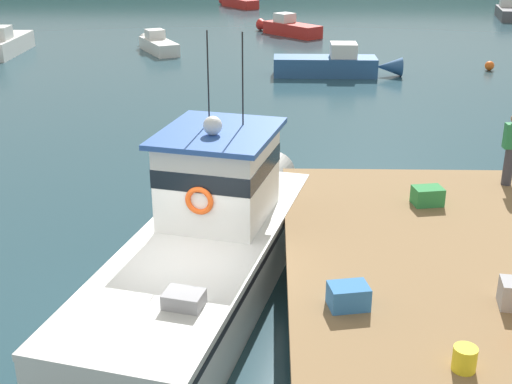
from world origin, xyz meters
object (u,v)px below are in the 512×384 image
at_px(main_fishing_boat, 210,238).
at_px(bait_bucket, 465,359).
at_px(crate_single_by_cleat, 348,296).
at_px(moored_boat_outer_mooring, 288,28).
at_px(moored_boat_mid_harbor, 507,12).
at_px(deckhand_by_the_boat, 511,148).
at_px(moored_boat_far_left, 238,2).
at_px(crate_stack_mid_dock, 428,196).
at_px(moored_boat_off_the_point, 334,64).
at_px(mooring_buoy_outer, 489,66).
at_px(moored_boat_far_right, 157,44).
at_px(moored_boat_near_channel, 2,45).

distance_m(main_fishing_boat, bait_bucket, 5.69).
height_order(crate_single_by_cleat, moored_boat_outer_mooring, crate_single_by_cleat).
height_order(bait_bucket, moored_boat_outer_mooring, bait_bucket).
relative_size(moored_boat_outer_mooring, moored_boat_mid_harbor, 0.82).
relative_size(main_fishing_boat, crate_single_by_cleat, 16.58).
bearing_deg(deckhand_by_the_boat, moored_boat_far_left, 100.56).
bearing_deg(moored_boat_far_left, crate_single_by_cleat, -85.23).
xyz_separation_m(main_fishing_boat, deckhand_by_the_boat, (6.47, 2.55, 1.05)).
distance_m(crate_stack_mid_dock, moored_boat_off_the_point, 18.30).
relative_size(main_fishing_boat, moored_boat_off_the_point, 1.67).
relative_size(crate_stack_mid_dock, mooring_buoy_outer, 1.34).
bearing_deg(moored_boat_outer_mooring, crate_single_by_cleat, -89.69).
relative_size(deckhand_by_the_boat, moored_boat_far_right, 0.36).
bearing_deg(bait_bucket, crate_single_by_cleat, 131.73).
relative_size(bait_bucket, deckhand_by_the_boat, 0.21).
bearing_deg(moored_boat_mid_harbor, main_fishing_boat, -114.97).
xyz_separation_m(main_fishing_boat, moored_boat_outer_mooring, (2.19, 31.74, -0.55)).
relative_size(crate_single_by_cleat, moored_boat_near_channel, 0.10).
relative_size(moored_boat_far_left, moored_boat_mid_harbor, 0.84).
height_order(bait_bucket, moored_boat_far_right, bait_bucket).
bearing_deg(moored_boat_far_left, moored_boat_outer_mooring, -75.20).
relative_size(crate_single_by_cleat, moored_boat_outer_mooring, 0.13).
bearing_deg(moored_boat_far_left, bait_bucket, -83.85).
distance_m(moored_boat_mid_harbor, moored_boat_far_right, 27.86).
bearing_deg(crate_single_by_cleat, deckhand_by_the_boat, 52.22).
xyz_separation_m(bait_bucket, moored_boat_near_channel, (-17.06, 28.59, -0.82)).
height_order(crate_stack_mid_dock, moored_boat_outer_mooring, crate_stack_mid_dock).
bearing_deg(moored_boat_far_left, crate_stack_mid_dock, -82.21).
xyz_separation_m(moored_boat_off_the_point, moored_boat_far_left, (-5.81, 27.00, -0.09)).
xyz_separation_m(moored_boat_near_channel, moored_boat_far_right, (8.13, 1.37, -0.15)).
xyz_separation_m(deckhand_by_the_boat, moored_boat_outer_mooring, (-4.29, 29.20, -1.61)).
height_order(moored_boat_far_right, mooring_buoy_outer, moored_boat_far_right).
bearing_deg(moored_boat_off_the_point, moored_boat_far_right, 146.80).
distance_m(bait_bucket, moored_boat_mid_harbor, 46.80).
xyz_separation_m(main_fishing_boat, moored_boat_far_left, (-1.74, 46.62, -0.57)).
bearing_deg(moored_boat_near_channel, moored_boat_far_left, 62.57).
relative_size(crate_single_by_cleat, bait_bucket, 1.76).
xyz_separation_m(deckhand_by_the_boat, moored_boat_mid_harbor, (12.19, 37.53, -1.58)).
distance_m(moored_boat_mid_harbor, mooring_buoy_outer, 20.31).
bearing_deg(bait_bucket, moored_boat_far_left, 96.15).
bearing_deg(moored_boat_far_left, moored_boat_mid_harbor, -17.79).
xyz_separation_m(crate_stack_mid_dock, bait_bucket, (-0.71, -5.62, -0.02)).
bearing_deg(crate_stack_mid_dock, moored_boat_far_left, 97.79).
distance_m(main_fishing_boat, moored_boat_near_channel, 27.73).
bearing_deg(deckhand_by_the_boat, crate_stack_mid_dock, -149.45).
bearing_deg(crate_single_by_cleat, moored_boat_mid_harbor, 69.18).
xyz_separation_m(deckhand_by_the_boat, moored_boat_far_right, (-11.66, 23.13, -1.66)).
height_order(crate_stack_mid_dock, moored_boat_far_left, crate_stack_mid_dock).
bearing_deg(moored_boat_near_channel, mooring_buoy_outer, -7.54).
bearing_deg(moored_boat_far_left, moored_boat_far_right, -99.34).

